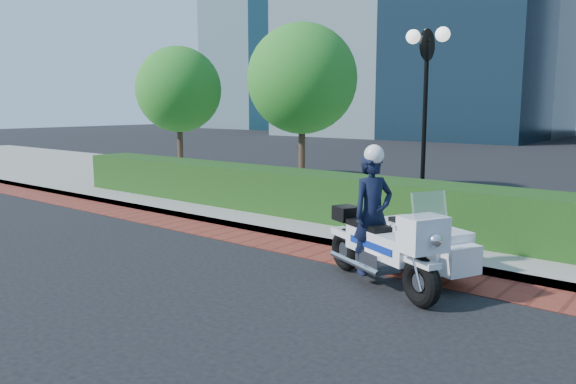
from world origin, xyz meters
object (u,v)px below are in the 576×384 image
Objects in this scene: lamppost at (426,93)px; tree_b at (302,79)px; police_motorcycle at (396,236)px; tree_a at (179,90)px.

tree_b is at bearing 163.89° from lamppost.
tree_b is 8.81m from police_motorcycle.
lamppost is 10.09m from tree_a.
lamppost is 0.92× the size of tree_a.
police_motorcycle is at bearing -68.83° from lamppost.
tree_b reaches higher than lamppost.
lamppost is 1.72× the size of police_motorcycle.
tree_b reaches higher than tree_a.
lamppost is 0.86× the size of tree_b.
tree_a is at bearing 179.13° from police_motorcycle.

